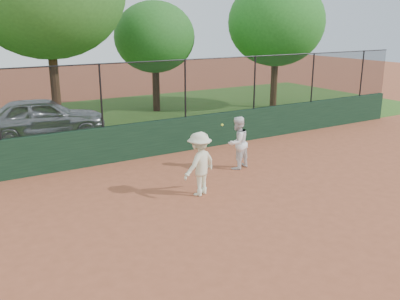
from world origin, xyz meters
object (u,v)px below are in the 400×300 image
parked_car (43,117)px  tree_3 (155,37)px  tree_4 (277,23)px  player_main (200,164)px  player_second (237,143)px

parked_car → tree_3: 7.27m
tree_3 → tree_4: size_ratio=0.82×
parked_car → tree_3: bearing=-57.1°
parked_car → tree_4: 12.45m
player_main → tree_3: size_ratio=0.36×
player_main → tree_4: size_ratio=0.30×
parked_car → player_main: 8.63m
player_second → player_main: 2.49m
parked_car → tree_3: tree_3 is taller
parked_car → player_main: size_ratio=2.41×
tree_3 → tree_4: tree_4 is taller
parked_car → tree_3: (6.15, 2.59, 2.87)m
player_main → tree_3: tree_3 is taller
player_main → tree_4: (9.80, 8.67, 3.51)m
player_second → tree_3: tree_3 is taller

